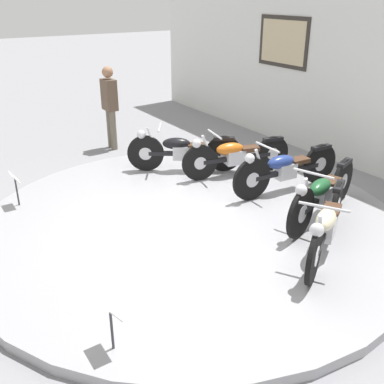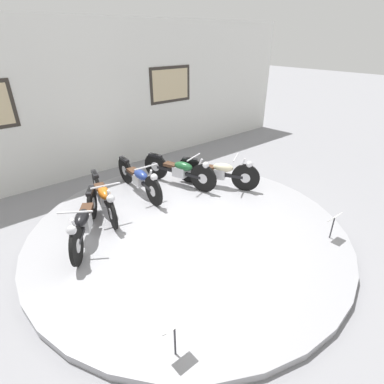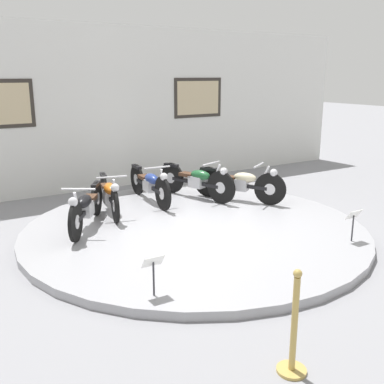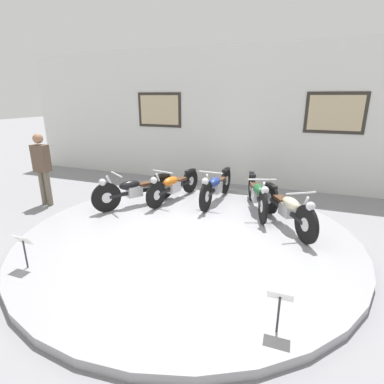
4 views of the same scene
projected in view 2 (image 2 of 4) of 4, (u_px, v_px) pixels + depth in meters
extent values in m
plane|color=gray|center=(188.00, 232.00, 5.74)|extent=(60.00, 60.00, 0.00)
cylinder|color=#99999E|center=(188.00, 229.00, 5.71)|extent=(5.83, 5.83, 0.12)
cube|color=silver|center=(91.00, 101.00, 7.49)|extent=(14.00, 0.20, 3.75)
cube|color=#2D2823|center=(171.00, 85.00, 8.69)|extent=(1.40, 0.02, 1.00)
cube|color=#C6B289|center=(171.00, 85.00, 8.68)|extent=(1.24, 0.02, 0.84)
cylinder|color=black|center=(77.00, 246.00, 4.64)|extent=(0.39, 0.56, 0.63)
cylinder|color=silver|center=(77.00, 246.00, 4.64)|extent=(0.18, 0.22, 0.22)
cylinder|color=black|center=(92.00, 203.00, 5.83)|extent=(0.39, 0.56, 0.63)
cylinder|color=silver|center=(92.00, 203.00, 5.83)|extent=(0.18, 0.22, 0.22)
cube|color=black|center=(85.00, 222.00, 5.24)|extent=(0.74, 1.08, 0.07)
cube|color=silver|center=(85.00, 222.00, 5.19)|extent=(0.34, 0.38, 0.24)
ellipsoid|color=black|center=(82.00, 218.00, 5.03)|extent=(0.45, 0.52, 0.20)
cube|color=#472D1E|center=(86.00, 209.00, 5.36)|extent=(0.34, 0.38, 0.07)
cube|color=black|center=(90.00, 191.00, 5.70)|extent=(0.28, 0.36, 0.06)
cylinder|color=silver|center=(76.00, 230.00, 4.68)|extent=(0.17, 0.23, 0.54)
cylinder|color=silver|center=(75.00, 212.00, 4.65)|extent=(0.47, 0.32, 0.03)
sphere|color=silver|center=(71.00, 230.00, 4.43)|extent=(0.15, 0.15, 0.15)
cylinder|color=black|center=(112.00, 213.00, 5.51)|extent=(0.18, 0.61, 0.61)
cylinder|color=silver|center=(112.00, 213.00, 5.51)|extent=(0.11, 0.22, 0.21)
cylinder|color=black|center=(97.00, 185.00, 6.57)|extent=(0.18, 0.61, 0.61)
cylinder|color=silver|center=(97.00, 185.00, 6.57)|extent=(0.11, 0.22, 0.21)
cube|color=black|center=(104.00, 198.00, 6.04)|extent=(0.33, 1.23, 0.07)
cube|color=silver|center=(104.00, 198.00, 6.00)|extent=(0.26, 0.35, 0.24)
ellipsoid|color=#D16619|center=(104.00, 193.00, 5.85)|extent=(0.32, 0.52, 0.20)
cube|color=#472D1E|center=(100.00, 187.00, 6.15)|extent=(0.26, 0.35, 0.07)
cube|color=black|center=(95.00, 174.00, 6.45)|extent=(0.17, 0.37, 0.06)
cylinder|color=silver|center=(109.00, 200.00, 5.54)|extent=(0.10, 0.25, 0.54)
cylinder|color=silver|center=(105.00, 186.00, 5.50)|extent=(0.53, 0.14, 0.03)
sphere|color=silver|center=(111.00, 199.00, 5.31)|extent=(0.15, 0.15, 0.15)
cylinder|color=black|center=(154.00, 191.00, 6.25)|extent=(0.09, 0.66, 0.66)
cylinder|color=silver|center=(154.00, 191.00, 6.25)|extent=(0.08, 0.23, 0.23)
cylinder|color=black|center=(125.00, 170.00, 7.21)|extent=(0.09, 0.66, 0.66)
cylinder|color=silver|center=(125.00, 170.00, 7.21)|extent=(0.08, 0.23, 0.23)
cube|color=black|center=(138.00, 180.00, 6.73)|extent=(0.14, 1.24, 0.07)
cube|color=silver|center=(139.00, 180.00, 6.70)|extent=(0.22, 0.33, 0.24)
ellipsoid|color=navy|center=(141.00, 175.00, 6.55)|extent=(0.25, 0.49, 0.20)
cube|color=#472D1E|center=(133.00, 171.00, 6.83)|extent=(0.22, 0.33, 0.07)
cube|color=black|center=(124.00, 159.00, 7.08)|extent=(0.12, 0.36, 0.06)
cylinder|color=silver|center=(149.00, 180.00, 6.27)|extent=(0.06, 0.25, 0.54)
cylinder|color=silver|center=(146.00, 167.00, 6.22)|extent=(0.54, 0.06, 0.03)
sphere|color=silver|center=(154.00, 177.00, 6.05)|extent=(0.15, 0.15, 0.15)
cylinder|color=black|center=(203.00, 178.00, 6.79)|extent=(0.27, 0.65, 0.67)
cylinder|color=silver|center=(203.00, 178.00, 6.79)|extent=(0.14, 0.24, 0.23)
cylinder|color=black|center=(156.00, 166.00, 7.42)|extent=(0.27, 0.65, 0.67)
cylinder|color=silver|center=(156.00, 166.00, 7.42)|extent=(0.14, 0.24, 0.23)
cube|color=black|center=(179.00, 172.00, 7.11)|extent=(0.47, 1.20, 0.07)
cube|color=silver|center=(180.00, 172.00, 7.08)|extent=(0.29, 0.37, 0.24)
ellipsoid|color=#1E562D|center=(183.00, 166.00, 6.96)|extent=(0.36, 0.53, 0.20)
cube|color=#472D1E|center=(171.00, 165.00, 7.14)|extent=(0.29, 0.37, 0.07)
cube|color=black|center=(155.00, 155.00, 7.29)|extent=(0.21, 0.37, 0.06)
cylinder|color=silver|center=(198.00, 169.00, 6.77)|extent=(0.12, 0.25, 0.54)
cylinder|color=silver|center=(194.00, 157.00, 6.70)|extent=(0.52, 0.20, 0.03)
sphere|color=silver|center=(206.00, 165.00, 6.61)|extent=(0.15, 0.15, 0.15)
cylinder|color=black|center=(245.00, 178.00, 6.84)|extent=(0.39, 0.58, 0.65)
cylinder|color=silver|center=(245.00, 178.00, 6.84)|extent=(0.17, 0.23, 0.23)
cylinder|color=black|center=(190.00, 170.00, 7.23)|extent=(0.39, 0.58, 0.65)
cylinder|color=silver|center=(190.00, 170.00, 7.23)|extent=(0.17, 0.23, 0.23)
cube|color=black|center=(217.00, 174.00, 7.04)|extent=(0.71, 1.09, 0.07)
cube|color=silver|center=(219.00, 173.00, 7.01)|extent=(0.34, 0.38, 0.24)
ellipsoid|color=beige|center=(223.00, 167.00, 6.91)|extent=(0.44, 0.52, 0.20)
cube|color=#472D1E|center=(208.00, 167.00, 7.03)|extent=(0.34, 0.38, 0.07)
cube|color=black|center=(190.00, 159.00, 7.10)|extent=(0.27, 0.36, 0.06)
cylinder|color=silver|center=(240.00, 169.00, 6.79)|extent=(0.17, 0.24, 0.54)
cylinder|color=silver|center=(236.00, 158.00, 6.70)|extent=(0.48, 0.31, 0.03)
sphere|color=silver|center=(249.00, 164.00, 6.67)|extent=(0.15, 0.15, 0.15)
cylinder|color=#333338|center=(175.00, 342.00, 3.31)|extent=(0.02, 0.02, 0.42)
cube|color=white|center=(174.00, 328.00, 3.21)|extent=(0.26, 0.11, 0.15)
cylinder|color=#333338|center=(332.00, 228.00, 5.26)|extent=(0.02, 0.02, 0.42)
cube|color=white|center=(335.00, 217.00, 5.16)|extent=(0.26, 0.11, 0.15)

